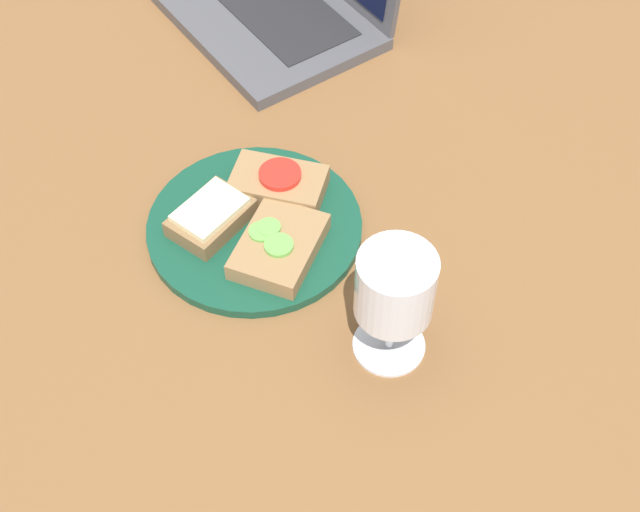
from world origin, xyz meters
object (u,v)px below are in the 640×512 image
at_px(sandwich_with_cheese, 211,216).
at_px(plate, 258,225).
at_px(wine_glass, 395,292).
at_px(sandwich_with_tomato, 278,184).
at_px(sandwich_with_cucumber, 281,245).

bearing_deg(sandwich_with_cheese, plate, 58.63).
xyz_separation_m(plate, wine_glass, (0.21, 0.02, 0.09)).
distance_m(plate, sandwich_with_cheese, 0.05).
relative_size(sandwich_with_tomato, sandwich_with_cheese, 1.17).
bearing_deg(sandwich_with_tomato, sandwich_with_cucumber, -31.83).
relative_size(plate, sandwich_with_cucumber, 1.81).
relative_size(plate, wine_glass, 1.73).
relative_size(plate, sandwich_with_tomato, 1.98).
bearing_deg(sandwich_with_cucumber, sandwich_with_cheese, -151.50).
height_order(plate, sandwich_with_cheese, sandwich_with_cheese).
bearing_deg(sandwich_with_cucumber, wine_glass, 9.42).
bearing_deg(sandwich_with_cheese, sandwich_with_tomato, 88.58).
distance_m(sandwich_with_cucumber, wine_glass, 0.18).
bearing_deg(sandwich_with_cucumber, sandwich_with_tomato, 148.17).
distance_m(sandwich_with_cucumber, sandwich_with_cheese, 0.09).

